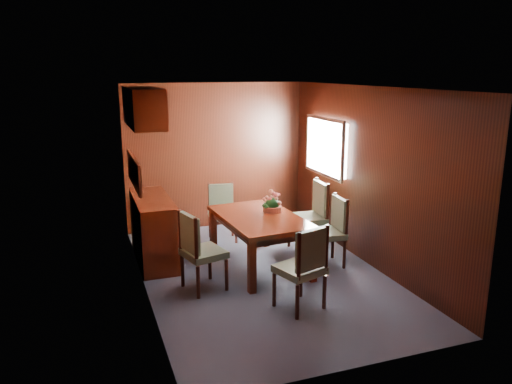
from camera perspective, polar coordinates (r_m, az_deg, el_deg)
name	(u,v)px	position (r m, az deg, el deg)	size (l,w,h in m)	color
ground	(263,274)	(6.61, 0.77, -9.39)	(4.50, 4.50, 0.00)	#3D4153
room_shell	(246,148)	(6.43, -1.10, 5.10)	(3.06, 4.52, 2.41)	black
sideboard	(153,229)	(7.08, -11.64, -4.17)	(0.48, 1.40, 0.90)	#3A1107
dining_table	(260,223)	(6.64, 0.43, -3.58)	(1.07, 1.60, 0.72)	#3A1107
chair_left_near	(198,247)	(6.02, -6.64, -6.29)	(0.55, 0.57, 0.98)	black
chair_left_far	(175,230)	(6.82, -9.28, -4.34)	(0.49, 0.51, 0.90)	black
chair_right_near	(332,227)	(6.85, 8.64, -3.98)	(0.47, 0.49, 0.95)	black
chair_right_far	(313,212)	(7.33, 6.49, -2.30)	(0.51, 0.53, 1.04)	black
chair_head	(305,264)	(5.52, 5.57, -8.17)	(0.58, 0.57, 0.98)	black
chair_foot	(222,209)	(7.80, -3.92, -1.93)	(0.47, 0.45, 0.88)	black
flower_centerpiece	(272,202)	(6.77, 1.88, -1.19)	(0.27, 0.27, 0.27)	#A94C33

